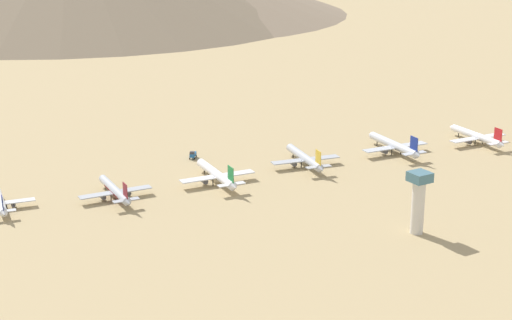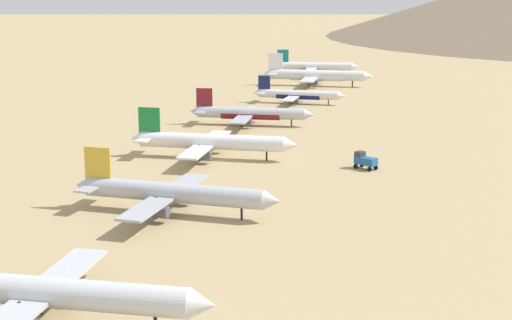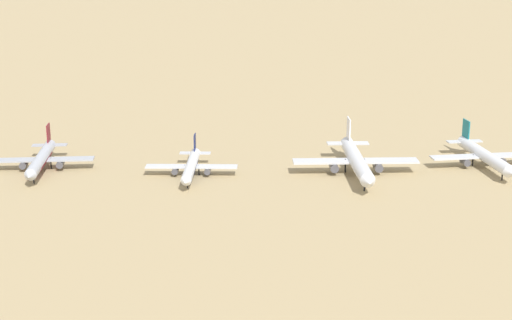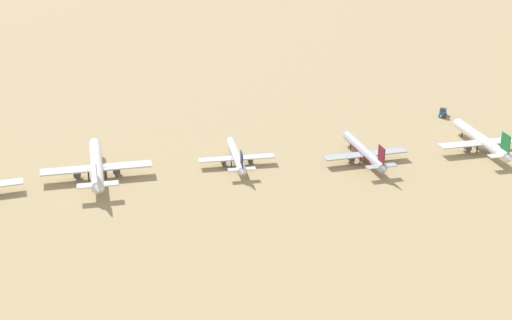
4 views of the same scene
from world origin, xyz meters
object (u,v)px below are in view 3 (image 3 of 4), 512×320
(parked_jet_7, at_px, (356,160))
(parked_jet_6, at_px, (191,166))
(parked_jet_5, at_px, (41,159))
(parked_jet_8, at_px, (484,155))

(parked_jet_7, bearing_deg, parked_jet_6, -96.18)
(parked_jet_5, height_order, parked_jet_6, parked_jet_5)
(parked_jet_6, relative_size, parked_jet_8, 0.84)
(parked_jet_5, xyz_separation_m, parked_jet_8, (15.66, 130.76, 0.21))
(parked_jet_5, height_order, parked_jet_8, parked_jet_8)
(parked_jet_6, distance_m, parked_jet_8, 87.41)
(parked_jet_7, height_order, parked_jet_8, parked_jet_7)
(parked_jet_5, xyz_separation_m, parked_jet_7, (17.35, 91.00, 0.75))
(parked_jet_6, xyz_separation_m, parked_jet_7, (5.15, 47.59, 1.19))
(parked_jet_6, distance_m, parked_jet_7, 47.88)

